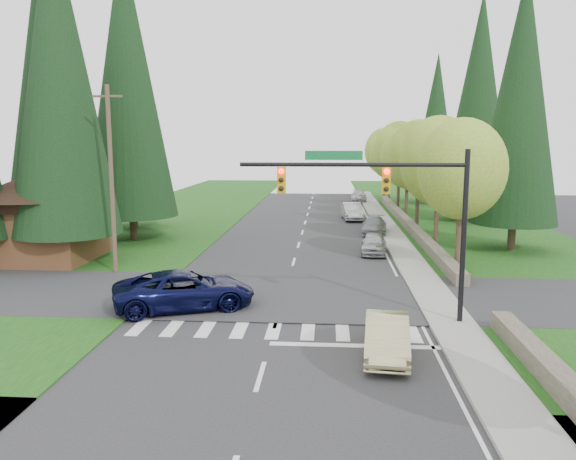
# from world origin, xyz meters

# --- Properties ---
(ground) EXTENTS (120.00, 120.00, 0.00)m
(ground) POSITION_xyz_m (0.00, 0.00, 0.00)
(ground) COLOR #28282B
(ground) RESTS_ON ground
(grass_east) EXTENTS (14.00, 110.00, 0.06)m
(grass_east) POSITION_xyz_m (13.00, 20.00, 0.03)
(grass_east) COLOR #174111
(grass_east) RESTS_ON ground
(grass_west) EXTENTS (14.00, 110.00, 0.06)m
(grass_west) POSITION_xyz_m (-13.00, 20.00, 0.03)
(grass_west) COLOR #174111
(grass_west) RESTS_ON ground
(cross_street) EXTENTS (120.00, 8.00, 0.10)m
(cross_street) POSITION_xyz_m (0.00, 8.00, 0.00)
(cross_street) COLOR #28282B
(cross_street) RESTS_ON ground
(sidewalk_east) EXTENTS (1.80, 80.00, 0.13)m
(sidewalk_east) POSITION_xyz_m (6.90, 22.00, 0.07)
(sidewalk_east) COLOR gray
(sidewalk_east) RESTS_ON ground
(curb_east) EXTENTS (0.20, 80.00, 0.13)m
(curb_east) POSITION_xyz_m (6.05, 22.00, 0.07)
(curb_east) COLOR gray
(curb_east) RESTS_ON ground
(stone_wall_north) EXTENTS (0.70, 40.00, 0.70)m
(stone_wall_north) POSITION_xyz_m (8.60, 30.00, 0.35)
(stone_wall_north) COLOR #4C4438
(stone_wall_north) RESTS_ON ground
(traffic_signal) EXTENTS (8.70, 0.37, 6.80)m
(traffic_signal) POSITION_xyz_m (4.37, 4.50, 4.98)
(traffic_signal) COLOR black
(traffic_signal) RESTS_ON ground
(brown_building) EXTENTS (8.40, 8.40, 5.40)m
(brown_building) POSITION_xyz_m (-15.00, 15.00, 3.14)
(brown_building) COLOR #4C2D19
(brown_building) RESTS_ON ground
(utility_pole) EXTENTS (1.60, 0.24, 10.00)m
(utility_pole) POSITION_xyz_m (-9.50, 12.00, 5.14)
(utility_pole) COLOR #473828
(utility_pole) RESTS_ON ground
(decid_tree_0) EXTENTS (4.80, 4.80, 8.37)m
(decid_tree_0) POSITION_xyz_m (9.20, 14.00, 5.60)
(decid_tree_0) COLOR #38281C
(decid_tree_0) RESTS_ON ground
(decid_tree_1) EXTENTS (5.20, 5.20, 8.80)m
(decid_tree_1) POSITION_xyz_m (9.30, 21.00, 5.80)
(decid_tree_1) COLOR #38281C
(decid_tree_1) RESTS_ON ground
(decid_tree_2) EXTENTS (5.00, 5.00, 8.82)m
(decid_tree_2) POSITION_xyz_m (9.10, 28.00, 5.93)
(decid_tree_2) COLOR #38281C
(decid_tree_2) RESTS_ON ground
(decid_tree_3) EXTENTS (5.00, 5.00, 8.55)m
(decid_tree_3) POSITION_xyz_m (9.20, 35.00, 5.66)
(decid_tree_3) COLOR #38281C
(decid_tree_3) RESTS_ON ground
(decid_tree_4) EXTENTS (5.40, 5.40, 9.18)m
(decid_tree_4) POSITION_xyz_m (9.30, 42.00, 6.06)
(decid_tree_4) COLOR #38281C
(decid_tree_4) RESTS_ON ground
(decid_tree_5) EXTENTS (4.80, 4.80, 8.30)m
(decid_tree_5) POSITION_xyz_m (9.10, 49.00, 5.53)
(decid_tree_5) COLOR #38281C
(decid_tree_5) RESTS_ON ground
(decid_tree_6) EXTENTS (5.20, 5.20, 8.86)m
(decid_tree_6) POSITION_xyz_m (9.20, 56.00, 5.86)
(decid_tree_6) COLOR #38281C
(decid_tree_6) RESTS_ON ground
(conifer_w_a) EXTENTS (6.12, 6.12, 19.80)m
(conifer_w_a) POSITION_xyz_m (-13.00, 14.00, 10.79)
(conifer_w_a) COLOR #38281C
(conifer_w_a) RESTS_ON ground
(conifer_w_b) EXTENTS (5.44, 5.44, 17.80)m
(conifer_w_b) POSITION_xyz_m (-16.00, 18.00, 9.79)
(conifer_w_b) COLOR #38281C
(conifer_w_b) RESTS_ON ground
(conifer_w_c) EXTENTS (6.46, 6.46, 20.80)m
(conifer_w_c) POSITION_xyz_m (-12.00, 22.00, 11.29)
(conifer_w_c) COLOR #38281C
(conifer_w_c) RESTS_ON ground
(conifer_w_e) EXTENTS (5.78, 5.78, 18.80)m
(conifer_w_e) POSITION_xyz_m (-14.00, 28.00, 10.29)
(conifer_w_e) COLOR #38281C
(conifer_w_e) RESTS_ON ground
(conifer_e_a) EXTENTS (5.44, 5.44, 17.80)m
(conifer_e_a) POSITION_xyz_m (14.00, 20.00, 9.79)
(conifer_e_a) COLOR #38281C
(conifer_e_a) RESTS_ON ground
(conifer_e_b) EXTENTS (6.12, 6.12, 19.80)m
(conifer_e_b) POSITION_xyz_m (15.00, 34.00, 10.79)
(conifer_e_b) COLOR #38281C
(conifer_e_b) RESTS_ON ground
(conifer_e_c) EXTENTS (5.10, 5.10, 16.80)m
(conifer_e_c) POSITION_xyz_m (14.00, 48.00, 9.29)
(conifer_e_c) COLOR #38281C
(conifer_e_c) RESTS_ON ground
(sedan_champagne) EXTENTS (1.76, 4.17, 1.34)m
(sedan_champagne) POSITION_xyz_m (4.00, 0.93, 0.67)
(sedan_champagne) COLOR beige
(sedan_champagne) RESTS_ON ground
(suv_navy) EXTENTS (6.50, 4.65, 1.65)m
(suv_navy) POSITION_xyz_m (-4.05, 5.72, 0.82)
(suv_navy) COLOR black
(suv_navy) RESTS_ON ground
(parked_car_a) EXTENTS (1.90, 3.95, 1.30)m
(parked_car_a) POSITION_xyz_m (4.94, 18.28, 0.65)
(parked_car_a) COLOR #A7A7AC
(parked_car_a) RESTS_ON ground
(parked_car_b) EXTENTS (2.26, 4.58, 1.28)m
(parked_car_b) POSITION_xyz_m (5.60, 26.17, 0.64)
(parked_car_b) COLOR gray
(parked_car_b) RESTS_ON ground
(parked_car_c) EXTENTS (2.04, 4.79, 1.54)m
(parked_car_c) POSITION_xyz_m (4.20, 33.99, 0.77)
(parked_car_c) COLOR #B8B8BD
(parked_car_c) RESTS_ON ground
(parked_car_d) EXTENTS (1.81, 4.13, 1.38)m
(parked_car_d) POSITION_xyz_m (4.20, 36.00, 0.69)
(parked_car_d) COLOR white
(parked_car_d) RESTS_ON ground
(parked_car_e) EXTENTS (1.97, 4.55, 1.30)m
(parked_car_e) POSITION_xyz_m (5.60, 49.65, 0.65)
(parked_car_e) COLOR #A5A5AA
(parked_car_e) RESTS_ON ground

